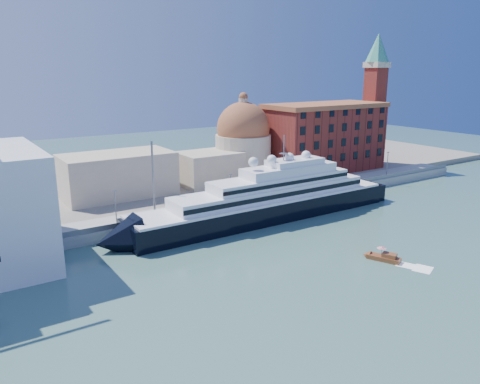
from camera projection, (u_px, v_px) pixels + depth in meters
ground at (311, 252)px, 95.75m from camera, size 400.00×400.00×0.00m
quay at (225, 207)px, 122.89m from camera, size 180.00×10.00×2.50m
land at (160, 179)px, 156.07m from camera, size 260.00×72.00×2.00m
quay_fence at (234, 204)px, 118.79m from camera, size 180.00×0.10×1.20m
superyacht at (258, 204)px, 114.82m from camera, size 81.06×11.24×24.23m
water_taxi at (385, 257)px, 91.35m from camera, size 4.43×6.69×3.02m
warehouse at (325, 137)px, 161.97m from camera, size 43.00×19.00×23.25m
campanile at (375, 91)px, 170.97m from camera, size 8.40×8.40×47.00m
church at (201, 155)px, 143.01m from camera, size 66.00×18.00×25.50m
lamp_posts at (183, 183)px, 112.57m from camera, size 120.80×2.40×18.00m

